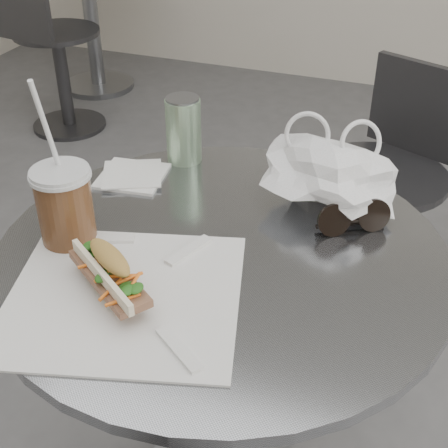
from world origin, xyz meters
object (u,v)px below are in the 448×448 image
(bg_table, at_px, (90,5))
(iced_coffee, at_px, (65,205))
(bg_chair, at_px, (54,63))
(chair_far, at_px, (380,209))
(drink_can, at_px, (184,130))
(sunglasses, at_px, (353,220))
(cafe_table, at_px, (222,365))
(banh_mi, at_px, (110,273))

(bg_table, distance_m, iced_coffee, 2.66)
(bg_table, xyz_separation_m, bg_chair, (0.13, -0.57, -0.12))
(chair_far, relative_size, drink_can, 5.49)
(bg_chair, relative_size, iced_coffee, 2.64)
(chair_far, xyz_separation_m, sunglasses, (0.01, -0.75, 0.42))
(bg_chair, bearing_deg, sunglasses, -33.65)
(cafe_table, relative_size, bg_table, 1.03)
(banh_mi, bearing_deg, bg_table, 157.04)
(bg_chair, height_order, sunglasses, sunglasses)
(iced_coffee, xyz_separation_m, drink_can, (0.07, 0.34, -0.00))
(iced_coffee, bearing_deg, bg_table, 120.76)
(banh_mi, bearing_deg, cafe_table, 90.02)
(chair_far, height_order, sunglasses, sunglasses)
(cafe_table, distance_m, chair_far, 0.91)
(iced_coffee, bearing_deg, drink_can, 79.00)
(banh_mi, distance_m, sunglasses, 0.43)
(chair_far, height_order, drink_can, drink_can)
(chair_far, relative_size, sunglasses, 6.14)
(cafe_table, xyz_separation_m, bg_chair, (-1.47, 1.63, -0.12))
(bg_table, height_order, drink_can, drink_can)
(banh_mi, relative_size, iced_coffee, 0.77)
(iced_coffee, distance_m, drink_can, 0.34)
(bg_chair, xyz_separation_m, banh_mi, (1.36, -1.80, 0.43))
(bg_table, bearing_deg, sunglasses, -49.10)
(cafe_table, height_order, sunglasses, sunglasses)
(sunglasses, xyz_separation_m, drink_can, (-0.38, 0.14, 0.05))
(bg_chair, bearing_deg, chair_far, -16.08)
(cafe_table, height_order, banh_mi, banh_mi)
(iced_coffee, relative_size, sunglasses, 2.37)
(chair_far, bearing_deg, bg_chair, -1.06)
(cafe_table, height_order, chair_far, chair_far)
(iced_coffee, relative_size, drink_can, 2.12)
(bg_table, height_order, iced_coffee, iced_coffee)
(chair_far, distance_m, drink_can, 0.85)
(bg_table, xyz_separation_m, sunglasses, (1.79, -2.07, 0.30))
(bg_table, bearing_deg, cafe_table, -53.97)
(bg_table, xyz_separation_m, drink_can, (1.41, -1.93, 0.34))
(bg_chair, distance_m, banh_mi, 2.29)
(banh_mi, relative_size, sunglasses, 1.83)
(cafe_table, bearing_deg, chair_far, 78.33)
(cafe_table, relative_size, chair_far, 1.01)
(chair_far, bearing_deg, banh_mi, 97.56)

